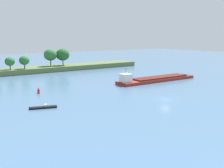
% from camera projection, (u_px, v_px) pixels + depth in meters
% --- Properties ---
extents(ground_plane, '(400.00, 400.00, 0.00)m').
position_uv_depth(ground_plane, '(166.00, 99.00, 66.13)').
color(ground_plane, '#476B8E').
extents(treeline_island, '(93.66, 12.33, 10.36)m').
position_uv_depth(treeline_island, '(46.00, 66.00, 118.97)').
color(treeline_island, '#566B3D').
rests_on(treeline_island, ground).
extents(cargo_barge, '(33.26, 6.82, 5.61)m').
position_uv_depth(cargo_barge, '(155.00, 79.00, 93.00)').
color(cargo_barge, maroon).
rests_on(cargo_barge, ground).
extents(fishing_skiff, '(6.10, 2.88, 0.96)m').
position_uv_depth(fishing_skiff, '(44.00, 107.00, 57.98)').
color(fishing_skiff, black).
rests_on(fishing_skiff, ground).
extents(channel_buoy_red, '(0.70, 0.70, 1.90)m').
position_uv_depth(channel_buoy_red, '(39.00, 91.00, 72.74)').
color(channel_buoy_red, red).
rests_on(channel_buoy_red, ground).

